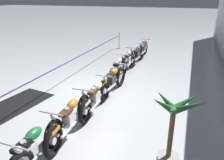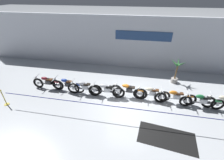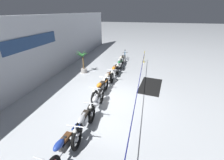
{
  "view_description": "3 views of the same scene",
  "coord_description": "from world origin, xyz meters",
  "px_view_note": "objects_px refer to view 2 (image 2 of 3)",
  "views": [
    {
      "loc": [
        6.91,
        3.24,
        3.4
      ],
      "look_at": [
        0.66,
        0.96,
        0.8
      ],
      "focal_mm": 35.0,
      "sensor_mm": 36.0,
      "label": 1
    },
    {
      "loc": [
        0.39,
        -6.89,
        5.82
      ],
      "look_at": [
        -1.09,
        1.03,
        0.95
      ],
      "focal_mm": 24.0,
      "sensor_mm": 36.0,
      "label": 2
    },
    {
      "loc": [
        -6.93,
        -1.62,
        4.41
      ],
      "look_at": [
        0.97,
        0.31,
        0.64
      ],
      "focal_mm": 24.0,
      "sensor_mm": 36.0,
      "label": 3
    }
  ],
  "objects_px": {
    "potted_palm_left_of_row": "(176,72)",
    "motorcycle_orange_6": "(175,97)",
    "motorcycle_blue_1": "(67,85)",
    "motorcycle_orange_4": "(128,91)",
    "motorcycle_maroon_0": "(48,83)",
    "stanchion_far_left": "(95,106)",
    "floor_banner": "(166,137)",
    "motorcycle_silver_2": "(84,88)",
    "motorcycle_cream_8": "(224,103)",
    "motorcycle_cream_5": "(151,94)",
    "motorcycle_silver_3": "(106,91)",
    "motorcycle_green_7": "(202,101)"
  },
  "relations": [
    {
      "from": "motorcycle_orange_4",
      "to": "motorcycle_maroon_0",
      "type": "bearing_deg",
      "value": -179.37
    },
    {
      "from": "motorcycle_blue_1",
      "to": "motorcycle_cream_5",
      "type": "distance_m",
      "value": 5.39
    },
    {
      "from": "motorcycle_blue_1",
      "to": "stanchion_far_left",
      "type": "xyz_separation_m",
      "value": [
        2.45,
        -1.99,
        0.29
      ]
    },
    {
      "from": "motorcycle_orange_4",
      "to": "motorcycle_green_7",
      "type": "relative_size",
      "value": 0.99
    },
    {
      "from": "motorcycle_maroon_0",
      "to": "potted_palm_left_of_row",
      "type": "bearing_deg",
      "value": 16.03
    },
    {
      "from": "motorcycle_cream_5",
      "to": "potted_palm_left_of_row",
      "type": "xyz_separation_m",
      "value": [
        1.74,
        2.41,
        0.39
      ]
    },
    {
      "from": "motorcycle_silver_2",
      "to": "motorcycle_silver_3",
      "type": "height_order",
      "value": "same"
    },
    {
      "from": "motorcycle_green_7",
      "to": "potted_palm_left_of_row",
      "type": "height_order",
      "value": "potted_palm_left_of_row"
    },
    {
      "from": "motorcycle_silver_2",
      "to": "potted_palm_left_of_row",
      "type": "xyz_separation_m",
      "value": [
        5.9,
        2.59,
        0.36
      ]
    },
    {
      "from": "motorcycle_orange_4",
      "to": "motorcycle_orange_6",
      "type": "bearing_deg",
      "value": -2.83
    },
    {
      "from": "motorcycle_orange_4",
      "to": "motorcycle_orange_6",
      "type": "xyz_separation_m",
      "value": [
        2.74,
        -0.14,
        -0.01
      ]
    },
    {
      "from": "motorcycle_cream_8",
      "to": "stanchion_far_left",
      "type": "relative_size",
      "value": 0.17
    },
    {
      "from": "floor_banner",
      "to": "motorcycle_cream_5",
      "type": "bearing_deg",
      "value": 110.7
    },
    {
      "from": "motorcycle_maroon_0",
      "to": "motorcycle_cream_8",
      "type": "relative_size",
      "value": 0.94
    },
    {
      "from": "motorcycle_green_7",
      "to": "motorcycle_orange_4",
      "type": "bearing_deg",
      "value": 176.59
    },
    {
      "from": "motorcycle_silver_3",
      "to": "motorcycle_cream_8",
      "type": "relative_size",
      "value": 0.98
    },
    {
      "from": "motorcycle_cream_5",
      "to": "motorcycle_green_7",
      "type": "distance_m",
      "value": 2.75
    },
    {
      "from": "motorcycle_silver_3",
      "to": "floor_banner",
      "type": "bearing_deg",
      "value": -36.37
    },
    {
      "from": "potted_palm_left_of_row",
      "to": "floor_banner",
      "type": "relative_size",
      "value": 0.7
    },
    {
      "from": "potted_palm_left_of_row",
      "to": "stanchion_far_left",
      "type": "bearing_deg",
      "value": -136.6
    },
    {
      "from": "motorcycle_orange_4",
      "to": "potted_palm_left_of_row",
      "type": "bearing_deg",
      "value": 37.31
    },
    {
      "from": "motorcycle_orange_4",
      "to": "motorcycle_silver_3",
      "type": "bearing_deg",
      "value": -170.3
    },
    {
      "from": "motorcycle_silver_2",
      "to": "motorcycle_orange_6",
      "type": "xyz_separation_m",
      "value": [
        5.51,
        0.07,
        -0.02
      ]
    },
    {
      "from": "motorcycle_blue_1",
      "to": "motorcycle_cream_5",
      "type": "relative_size",
      "value": 1.07
    },
    {
      "from": "motorcycle_silver_3",
      "to": "motorcycle_cream_8",
      "type": "bearing_deg",
      "value": 0.56
    },
    {
      "from": "motorcycle_maroon_0",
      "to": "motorcycle_orange_6",
      "type": "xyz_separation_m",
      "value": [
        8.14,
        -0.08,
        -0.0
      ]
    },
    {
      "from": "stanchion_far_left",
      "to": "floor_banner",
      "type": "xyz_separation_m",
      "value": [
        3.58,
        -0.68,
        -0.76
      ]
    },
    {
      "from": "motorcycle_green_7",
      "to": "stanchion_far_left",
      "type": "xyz_separation_m",
      "value": [
        -5.69,
        -1.79,
        0.3
      ]
    },
    {
      "from": "motorcycle_orange_4",
      "to": "motorcycle_cream_5",
      "type": "bearing_deg",
      "value": -1.0
    },
    {
      "from": "motorcycle_blue_1",
      "to": "motorcycle_silver_3",
      "type": "bearing_deg",
      "value": -3.88
    },
    {
      "from": "motorcycle_silver_2",
      "to": "motorcycle_cream_5",
      "type": "distance_m",
      "value": 4.17
    },
    {
      "from": "motorcycle_blue_1",
      "to": "motorcycle_cream_8",
      "type": "xyz_separation_m",
      "value": [
        9.33,
        -0.11,
        0.0
      ]
    },
    {
      "from": "motorcycle_silver_2",
      "to": "stanchion_far_left",
      "type": "height_order",
      "value": "stanchion_far_left"
    },
    {
      "from": "potted_palm_left_of_row",
      "to": "motorcycle_cream_8",
      "type": "bearing_deg",
      "value": -49.33
    },
    {
      "from": "motorcycle_blue_1",
      "to": "motorcycle_orange_4",
      "type": "xyz_separation_m",
      "value": [
        4.0,
        0.05,
        0.0
      ]
    },
    {
      "from": "motorcycle_orange_4",
      "to": "floor_banner",
      "type": "xyz_separation_m",
      "value": [
        2.03,
        -2.72,
        -0.47
      ]
    },
    {
      "from": "motorcycle_silver_2",
      "to": "motorcycle_cream_8",
      "type": "height_order",
      "value": "motorcycle_silver_2"
    },
    {
      "from": "motorcycle_green_7",
      "to": "floor_banner",
      "type": "height_order",
      "value": "motorcycle_green_7"
    },
    {
      "from": "motorcycle_silver_2",
      "to": "motorcycle_cream_8",
      "type": "relative_size",
      "value": 0.96
    },
    {
      "from": "motorcycle_cream_8",
      "to": "motorcycle_orange_4",
      "type": "bearing_deg",
      "value": 178.23
    },
    {
      "from": "motorcycle_silver_2",
      "to": "motorcycle_green_7",
      "type": "bearing_deg",
      "value": -0.37
    },
    {
      "from": "potted_palm_left_of_row",
      "to": "floor_banner",
      "type": "distance_m",
      "value": 5.29
    },
    {
      "from": "motorcycle_blue_1",
      "to": "motorcycle_green_7",
      "type": "relative_size",
      "value": 1.0
    },
    {
      "from": "potted_palm_left_of_row",
      "to": "motorcycle_orange_6",
      "type": "bearing_deg",
      "value": -98.84
    },
    {
      "from": "motorcycle_blue_1",
      "to": "floor_banner",
      "type": "height_order",
      "value": "motorcycle_blue_1"
    },
    {
      "from": "motorcycle_maroon_0",
      "to": "motorcycle_silver_3",
      "type": "relative_size",
      "value": 0.96
    },
    {
      "from": "motorcycle_cream_8",
      "to": "stanchion_far_left",
      "type": "height_order",
      "value": "stanchion_far_left"
    },
    {
      "from": "motorcycle_blue_1",
      "to": "potted_palm_left_of_row",
      "type": "distance_m",
      "value": 7.55
    },
    {
      "from": "motorcycle_maroon_0",
      "to": "stanchion_far_left",
      "type": "height_order",
      "value": "stanchion_far_left"
    },
    {
      "from": "motorcycle_blue_1",
      "to": "potted_palm_left_of_row",
      "type": "xyz_separation_m",
      "value": [
        7.13,
        2.44,
        0.38
      ]
    }
  ]
}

